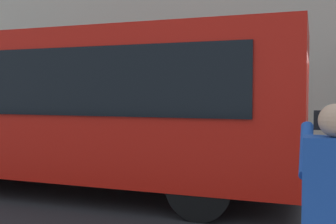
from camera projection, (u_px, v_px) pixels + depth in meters
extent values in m
plane|color=#232326|center=(319.00, 207.00, 6.86)|extent=(60.00, 60.00, 0.00)
cube|color=red|center=(68.00, 104.00, 8.12)|extent=(9.00, 2.50, 2.60)
cube|color=black|center=(26.00, 82.00, 6.92)|extent=(7.60, 0.06, 1.10)
cylinder|color=black|center=(228.00, 163.00, 8.21)|extent=(1.00, 0.28, 1.00)
cylinder|color=black|center=(199.00, 187.00, 6.14)|extent=(1.00, 0.28, 1.00)
cube|color=#1E4CAD|center=(334.00, 187.00, 2.69)|extent=(0.40, 0.24, 0.66)
sphere|color=#D8A884|center=(336.00, 120.00, 2.67)|extent=(0.22, 0.22, 0.22)
cylinder|color=#1E4CAD|center=(306.00, 149.00, 2.89)|extent=(0.09, 0.48, 0.37)
cube|color=black|center=(319.00, 120.00, 2.99)|extent=(0.07, 0.01, 0.14)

